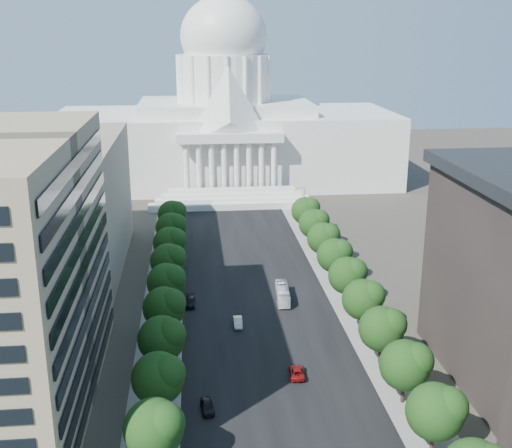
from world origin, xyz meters
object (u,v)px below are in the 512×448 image
object	(u,v)px
car_silver	(238,322)
city_bus	(283,294)
car_red	(297,372)
car_dark_b	(190,302)
car_dark_a	(207,407)

from	to	relation	value
car_silver	city_bus	xyz separation A→B (m)	(10.05, 11.10, 0.69)
car_red	car_dark_b	world-z (taller)	car_dark_b
car_dark_a	city_bus	bearing A→B (deg)	60.30
car_red	city_bus	size ratio (longest dim) A/B	0.49
car_red	city_bus	distance (m)	30.20
car_red	city_bus	xyz separation A→B (m)	(1.95, 30.13, 0.74)
city_bus	car_dark_a	bearing A→B (deg)	-109.35
car_silver	city_bus	distance (m)	14.99
car_silver	car_dark_a	bearing A→B (deg)	-102.49
car_dark_b	car_dark_a	bearing A→B (deg)	-84.79
car_silver	city_bus	world-z (taller)	city_bus
car_red	car_dark_b	size ratio (longest dim) A/B	0.97
car_dark_a	car_red	bearing A→B (deg)	23.48
car_silver	car_red	distance (m)	20.68
car_dark_a	car_dark_b	xyz separation A→B (m)	(-2.36, 37.77, 0.01)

